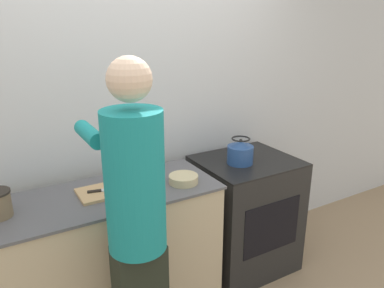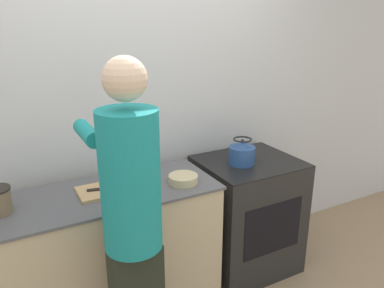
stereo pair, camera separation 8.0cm
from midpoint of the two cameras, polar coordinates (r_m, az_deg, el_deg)
wall_back at (r=2.76m, az=-7.93°, el=4.55°), size 8.00×0.05×2.60m
counter at (r=2.61m, az=-12.26°, el=-16.65°), size 1.49×0.59×0.94m
oven at (r=3.10m, az=9.08°, el=-10.56°), size 0.73×0.64×0.93m
person at (r=1.94m, az=-7.95°, el=-11.31°), size 0.33×0.57×1.81m
cutting_board at (r=2.39m, az=-12.37°, el=-6.89°), size 0.31×0.23×0.02m
knife at (r=2.38m, az=-12.29°, el=-6.69°), size 0.22×0.08×0.01m
kettle at (r=2.80m, az=8.44°, el=-1.41°), size 0.19×0.19×0.20m
bowl_prep at (r=2.45m, az=-0.40°, el=-5.36°), size 0.19×0.19×0.05m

